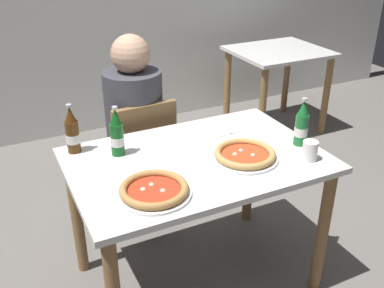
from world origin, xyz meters
The scene contains 12 objects.
ground_plane centered at (0.00, 0.00, 0.00)m, with size 8.00×8.00×0.00m, color slate.
dining_table_main centered at (0.00, 0.00, 0.64)m, with size 1.20×0.80×0.75m.
chair_behind_table centered at (-0.08, 0.61, 0.48)m, with size 0.42×0.42×0.85m.
diner_seated centered at (-0.08, 0.66, 0.58)m, with size 0.34×0.34×1.21m.
dining_table_background centered at (1.53, 1.45, 0.59)m, with size 0.80×0.70×0.75m.
pizza_margherita_near centered at (0.20, -0.11, 0.77)m, with size 0.32×0.32×0.04m.
pizza_marinara_far centered at (-0.30, -0.21, 0.77)m, with size 0.31×0.31×0.04m.
beer_bottle_left centered at (0.53, -0.10, 0.85)m, with size 0.07×0.07×0.25m.
beer_bottle_center centered at (-0.51, 0.32, 0.85)m, with size 0.07×0.07×0.25m.
beer_bottle_right centered at (-0.32, 0.20, 0.85)m, with size 0.07×0.07×0.25m.
napkin_with_cutlery centered at (0.23, 0.24, 0.75)m, with size 0.20×0.20×0.01m.
paper_cup centered at (0.47, -0.25, 0.80)m, with size 0.07×0.07×0.10m, color white.
Camera 1 is at (-0.83, -1.65, 1.76)m, focal length 41.28 mm.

